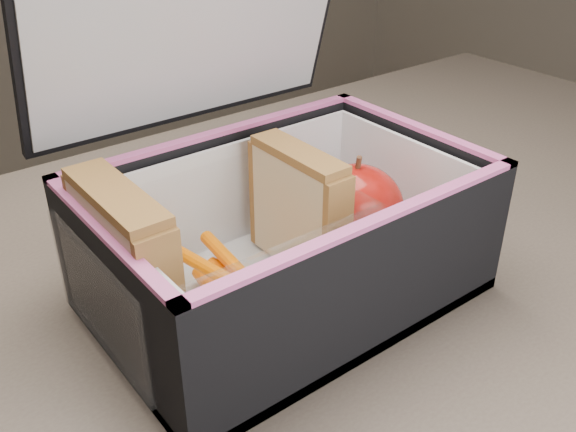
{
  "coord_description": "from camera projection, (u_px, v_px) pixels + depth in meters",
  "views": [
    {
      "loc": [
        -0.32,
        -0.29,
        1.06
      ],
      "look_at": [
        -0.06,
        0.05,
        0.81
      ],
      "focal_mm": 40.0,
      "sensor_mm": 36.0,
      "label": 1
    }
  ],
  "objects": [
    {
      "name": "kitchen_table",
      "position": [
        378.0,
        367.0,
        0.57
      ],
      "size": [
        1.2,
        0.8,
        0.75
      ],
      "color": "brown",
      "rests_on": "ground"
    },
    {
      "name": "lunch_bag",
      "position": [
        282.0,
        227.0,
        0.48
      ],
      "size": [
        0.28,
        0.24,
        0.28
      ],
      "color": "black",
      "rests_on": "kitchen_table"
    },
    {
      "name": "plastic_tub",
      "position": [
        221.0,
        255.0,
        0.47
      ],
      "size": [
        0.19,
        0.14,
        0.08
      ],
      "primitive_type": null,
      "color": "white",
      "rests_on": "lunch_bag"
    },
    {
      "name": "sandwich_left",
      "position": [
        126.0,
        267.0,
        0.42
      ],
      "size": [
        0.03,
        0.1,
        0.11
      ],
      "color": "tan",
      "rests_on": "plastic_tub"
    },
    {
      "name": "sandwich_right",
      "position": [
        298.0,
        209.0,
        0.5
      ],
      "size": [
        0.03,
        0.09,
        0.1
      ],
      "color": "tan",
      "rests_on": "plastic_tub"
    },
    {
      "name": "carrot_sticks",
      "position": [
        233.0,
        285.0,
        0.47
      ],
      "size": [
        0.05,
        0.13,
        0.03
      ],
      "color": "#F75900",
      "rests_on": "plastic_tub"
    },
    {
      "name": "paper_napkin",
      "position": [
        357.0,
        248.0,
        0.54
      ],
      "size": [
        0.09,
        0.09,
        0.01
      ],
      "primitive_type": "cube",
      "rotation": [
        0.0,
        0.0,
        -0.24
      ],
      "color": "white",
      "rests_on": "lunch_bag"
    },
    {
      "name": "red_apple",
      "position": [
        356.0,
        208.0,
        0.52
      ],
      "size": [
        0.1,
        0.1,
        0.08
      ],
      "rotation": [
        0.0,
        0.0,
        -0.43
      ],
      "color": "#8C0D04",
      "rests_on": "paper_napkin"
    }
  ]
}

